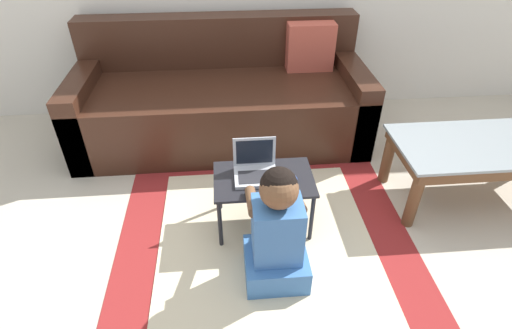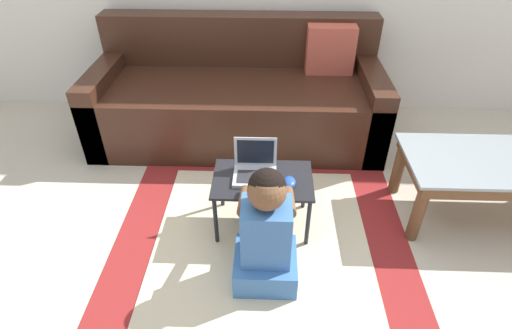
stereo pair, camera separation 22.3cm
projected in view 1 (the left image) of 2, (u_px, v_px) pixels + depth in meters
ground_plane at (252, 240)px, 2.33m from camera, size 16.00×16.00×0.00m
area_rug at (267, 247)px, 2.28m from camera, size 1.70×1.95×0.01m
couch at (223, 99)px, 3.11m from camera, size 2.16×0.92×0.86m
coffee_table at (484, 152)px, 2.44m from camera, size 1.10×0.54×0.42m
laptop_desk at (264, 184)px, 2.26m from camera, size 0.56×0.36×0.35m
laptop at (256, 170)px, 2.23m from camera, size 0.24×0.20×0.21m
computer_mouse at (291, 179)px, 2.19m from camera, size 0.07×0.10×0.04m
person_seated at (277, 232)px, 1.95m from camera, size 0.32×0.43×0.69m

